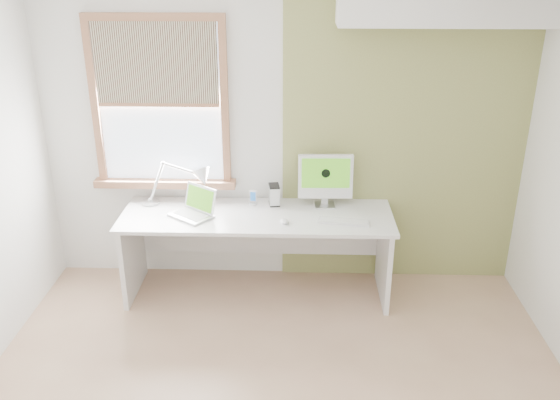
{
  "coord_description": "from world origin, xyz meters",
  "views": [
    {
      "loc": [
        0.13,
        -2.97,
        2.7
      ],
      "look_at": [
        0.0,
        1.05,
        1.0
      ],
      "focal_mm": 37.95,
      "sensor_mm": 36.0,
      "label": 1
    }
  ],
  "objects_px": {
    "imac": "(325,178)",
    "laptop": "(195,208)",
    "external_drive": "(274,195)",
    "desk": "(258,233)",
    "desk_lamp": "(193,180)"
  },
  "relations": [
    {
      "from": "desk",
      "to": "imac",
      "type": "bearing_deg",
      "value": 14.88
    },
    {
      "from": "desk_lamp",
      "to": "imac",
      "type": "xyz_separation_m",
      "value": [
        1.11,
        -0.05,
        0.05
      ]
    },
    {
      "from": "external_drive",
      "to": "desk_lamp",
      "type": "bearing_deg",
      "value": 176.55
    },
    {
      "from": "desk",
      "to": "imac",
      "type": "height_order",
      "value": "imac"
    },
    {
      "from": "external_drive",
      "to": "imac",
      "type": "height_order",
      "value": "imac"
    },
    {
      "from": "imac",
      "to": "laptop",
      "type": "bearing_deg",
      "value": -167.66
    },
    {
      "from": "external_drive",
      "to": "laptop",
      "type": "bearing_deg",
      "value": -159.41
    },
    {
      "from": "laptop",
      "to": "imac",
      "type": "bearing_deg",
      "value": 12.34
    },
    {
      "from": "desk",
      "to": "laptop",
      "type": "xyz_separation_m",
      "value": [
        -0.5,
        -0.08,
        0.25
      ]
    },
    {
      "from": "desk",
      "to": "desk_lamp",
      "type": "height_order",
      "value": "desk_lamp"
    },
    {
      "from": "imac",
      "to": "external_drive",
      "type": "bearing_deg",
      "value": 179.17
    },
    {
      "from": "desk",
      "to": "desk_lamp",
      "type": "bearing_deg",
      "value": 160.57
    },
    {
      "from": "desk",
      "to": "external_drive",
      "type": "height_order",
      "value": "external_drive"
    },
    {
      "from": "desk",
      "to": "imac",
      "type": "distance_m",
      "value": 0.73
    },
    {
      "from": "desk",
      "to": "external_drive",
      "type": "distance_m",
      "value": 0.35
    }
  ]
}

